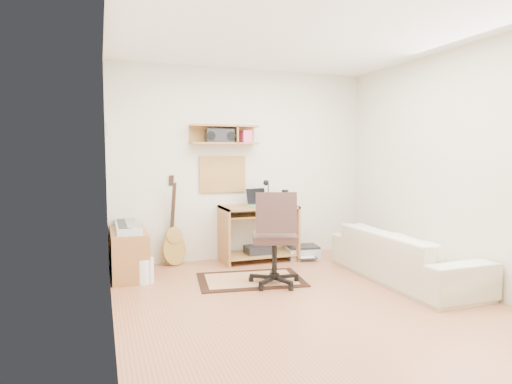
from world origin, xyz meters
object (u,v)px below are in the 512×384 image
object	(u,v)px
printer	(303,252)
sofa	(404,247)
desk	(258,233)
cabinet	(129,253)
task_chair	(275,237)

from	to	relation	value
printer	sofa	world-z (taller)	sofa
desk	cabinet	size ratio (longest dim) A/B	1.11
desk	sofa	distance (m)	1.90
task_chair	cabinet	size ratio (longest dim) A/B	1.18
task_chair	cabinet	world-z (taller)	task_chair
task_chair	printer	world-z (taller)	task_chair
desk	cabinet	distance (m)	1.72
printer	task_chair	bearing A→B (deg)	-120.37
printer	sofa	bearing A→B (deg)	-56.82
cabinet	printer	xyz separation A→B (m)	(2.34, 0.11, -0.19)
sofa	printer	bearing A→B (deg)	24.28
printer	desk	bearing A→B (deg)	-176.55
printer	sofa	size ratio (longest dim) A/B	0.22
task_chair	cabinet	bearing A→B (deg)	166.09
task_chair	sofa	bearing A→B (deg)	4.55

